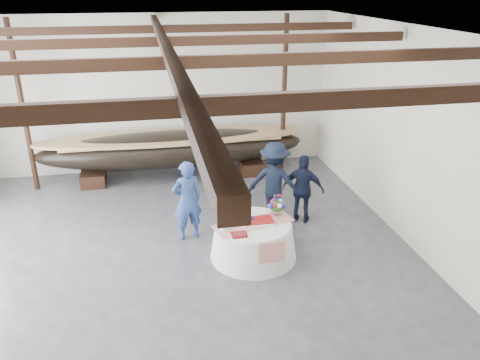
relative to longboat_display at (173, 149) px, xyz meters
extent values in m
cube|color=#3D3D42|center=(-0.29, -5.04, -0.90)|extent=(10.00, 12.00, 0.01)
cube|color=silver|center=(-0.29, 0.96, 1.35)|extent=(10.00, 0.02, 4.50)
cube|color=silver|center=(4.71, -5.04, 1.35)|extent=(0.02, 12.00, 4.50)
cube|color=white|center=(-0.29, -5.04, 3.60)|extent=(10.00, 12.00, 0.01)
cube|color=black|center=(-0.29, -8.54, 3.35)|extent=(9.80, 0.12, 0.18)
cube|color=black|center=(-0.29, -6.04, 3.35)|extent=(9.80, 0.12, 0.18)
cube|color=black|center=(-0.29, -3.54, 3.35)|extent=(9.80, 0.12, 0.18)
cube|color=black|center=(-0.29, -1.04, 3.35)|extent=(9.80, 0.12, 0.18)
cube|color=black|center=(-0.29, -5.04, 3.48)|extent=(0.15, 11.76, 0.15)
cylinder|color=black|center=(-3.79, 0.00, 1.35)|extent=(0.14, 0.14, 4.50)
cylinder|color=black|center=(3.21, 0.00, 1.35)|extent=(0.14, 0.14, 4.50)
cube|color=black|center=(-2.27, 0.00, -0.72)|extent=(0.66, 0.85, 0.38)
cube|color=black|center=(2.27, 0.00, -0.72)|extent=(0.66, 0.85, 0.38)
ellipsoid|color=black|center=(0.00, 0.00, -0.01)|extent=(7.56, 1.51, 1.04)
cube|color=#9E7A4C|center=(0.00, 0.00, 0.28)|extent=(6.05, 0.99, 0.06)
cone|color=silver|center=(1.30, -4.54, -0.54)|extent=(1.79, 1.79, 0.74)
cylinder|color=silver|center=(1.30, -4.54, -0.16)|extent=(1.51, 1.51, 0.04)
cube|color=red|center=(1.30, -4.54, -0.13)|extent=(1.74, 0.97, 0.01)
cube|color=white|center=(1.39, -4.57, -0.10)|extent=(0.60, 0.40, 0.07)
cylinder|color=white|center=(0.67, -4.69, -0.05)|extent=(0.18, 0.18, 0.17)
cylinder|color=white|center=(0.78, -4.22, -0.04)|extent=(0.18, 0.18, 0.20)
cube|color=maroon|center=(0.92, -4.96, -0.12)|extent=(0.30, 0.24, 0.03)
cone|color=silver|center=(1.80, -4.66, -0.08)|extent=(0.09, 0.09, 0.12)
imported|color=navy|center=(0.06, -3.50, 0.00)|extent=(0.75, 0.58, 1.82)
imported|color=teal|center=(1.00, -3.09, -0.16)|extent=(0.88, 0.78, 1.50)
imported|color=black|center=(2.15, -3.01, 0.06)|extent=(1.44, 1.19, 1.93)
imported|color=black|center=(2.78, -3.26, -0.07)|extent=(1.05, 0.81, 1.66)
camera|label=1|loc=(-0.61, -12.68, 4.39)|focal=35.00mm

